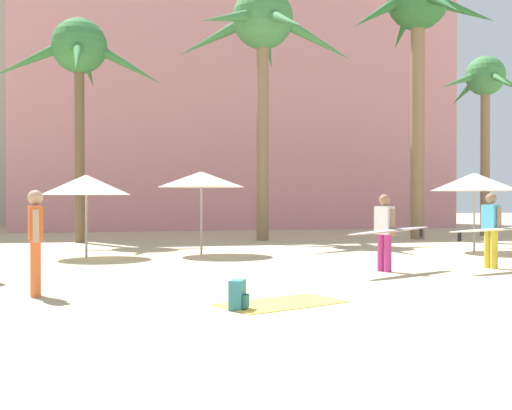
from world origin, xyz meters
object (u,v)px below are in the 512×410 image
at_px(backpack, 238,295).
at_px(person_far_right, 387,230).
at_px(palm_tree_far_left, 485,89).
at_px(cafe_umbrella_3, 201,179).
at_px(person_mid_center, 35,238).
at_px(person_mid_left, 494,228).
at_px(palm_tree_center, 418,18).
at_px(cafe_umbrella_2, 474,182).
at_px(palm_tree_far_right, 80,57).
at_px(beach_towel, 282,303).
at_px(palm_tree_left, 262,33).
at_px(cafe_umbrella_1, 86,185).

height_order(backpack, person_far_right, person_far_right).
height_order(palm_tree_far_left, cafe_umbrella_3, palm_tree_far_left).
bearing_deg(person_mid_center, person_far_right, -172.38).
height_order(person_far_right, person_mid_center, person_mid_center).
bearing_deg(person_mid_left, cafe_umbrella_3, 128.43).
xyz_separation_m(palm_tree_far_left, person_far_right, (-10.19, -11.88, -5.42)).
xyz_separation_m(palm_tree_center, cafe_umbrella_2, (-1.35, -6.03, -6.63)).
bearing_deg(palm_tree_center, palm_tree_far_right, 175.66).
distance_m(backpack, person_far_right, 5.63).
relative_size(palm_tree_far_left, backpack, 18.46).
height_order(beach_towel, person_far_right, person_far_right).
relative_size(palm_tree_left, palm_tree_center, 0.90).
bearing_deg(backpack, person_far_right, 70.80).
height_order(palm_tree_left, beach_towel, palm_tree_left).
xyz_separation_m(palm_tree_left, cafe_umbrella_2, (4.84, -6.64, -5.83)).
xyz_separation_m(palm_tree_far_right, beach_towel, (3.35, -14.82, -6.70)).
distance_m(palm_tree_far_left, palm_tree_center, 4.86).
distance_m(palm_tree_far_right, person_far_right, 14.40).
bearing_deg(cafe_umbrella_1, person_mid_center, -95.27).
height_order(palm_tree_far_right, person_mid_center, palm_tree_far_right).
bearing_deg(beach_towel, cafe_umbrella_2, 43.57).
distance_m(beach_towel, person_mid_center, 4.10).
bearing_deg(person_mid_center, backpack, 138.58).
relative_size(backpack, person_far_right, 0.16).
height_order(palm_tree_far_left, person_mid_center, palm_tree_far_left).
height_order(palm_tree_left, palm_tree_center, palm_tree_center).
relative_size(palm_tree_far_left, person_mid_left, 2.51).
relative_size(palm_tree_far_right, person_mid_left, 2.62).
distance_m(palm_tree_far_left, palm_tree_far_right, 16.89).
bearing_deg(palm_tree_left, person_mid_left, -76.78).
height_order(palm_tree_far_left, palm_tree_center, palm_tree_center).
height_order(palm_tree_left, cafe_umbrella_2, palm_tree_left).
xyz_separation_m(palm_tree_far_left, person_mid_center, (-17.17, -13.71, -5.39)).
relative_size(palm_tree_far_left, person_mid_center, 4.53).
bearing_deg(person_far_right, backpack, 22.47).
bearing_deg(beach_towel, backpack, -154.63).
distance_m(palm_tree_center, person_mid_center, 19.60).
height_order(cafe_umbrella_2, beach_towel, cafe_umbrella_2).
relative_size(palm_tree_left, person_mid_left, 3.11).
xyz_separation_m(palm_tree_center, person_far_right, (-6.23, -10.38, -7.81)).
bearing_deg(beach_towel, person_mid_center, 155.89).
bearing_deg(palm_tree_left, person_far_right, -90.23).
bearing_deg(backpack, palm_tree_left, 102.18).
height_order(palm_tree_left, person_mid_left, palm_tree_left).
relative_size(palm_tree_far_left, palm_tree_center, 0.73).
bearing_deg(person_far_right, palm_tree_center, -141.59).
distance_m(cafe_umbrella_1, person_far_right, 8.24).
relative_size(palm_tree_far_right, cafe_umbrella_1, 3.42).
bearing_deg(palm_tree_far_right, beach_towel, -77.26).
height_order(cafe_umbrella_1, person_far_right, cafe_umbrella_1).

